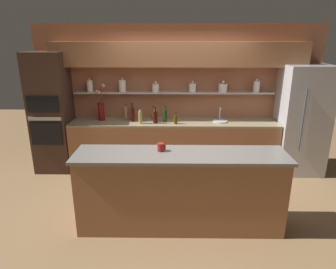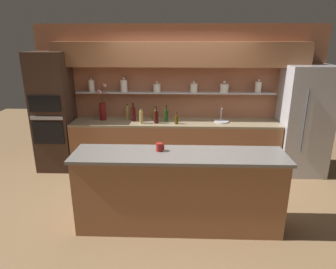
% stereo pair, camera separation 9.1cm
% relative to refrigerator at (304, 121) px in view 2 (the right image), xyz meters
% --- Properties ---
extents(ground_plane, '(12.00, 12.00, 0.00)m').
position_rel_refrigerator_xyz_m(ground_plane, '(-2.20, -1.20, -0.96)').
color(ground_plane, olive).
extents(back_wall_unit, '(5.20, 0.44, 2.60)m').
position_rel_refrigerator_xyz_m(back_wall_unit, '(-2.20, 0.33, 0.59)').
color(back_wall_unit, '#A86647').
rests_on(back_wall_unit, ground_plane).
extents(back_counter_unit, '(3.72, 0.62, 0.92)m').
position_rel_refrigerator_xyz_m(back_counter_unit, '(-2.28, 0.04, -0.50)').
color(back_counter_unit, '#99603D').
rests_on(back_counter_unit, ground_plane).
extents(island_counter, '(2.62, 0.61, 1.02)m').
position_rel_refrigerator_xyz_m(island_counter, '(-2.20, -1.77, -0.45)').
color(island_counter, '#99603D').
rests_on(island_counter, ground_plane).
extents(refrigerator, '(0.80, 0.73, 1.93)m').
position_rel_refrigerator_xyz_m(refrigerator, '(0.00, 0.00, 0.00)').
color(refrigerator, '#B7B7BC').
rests_on(refrigerator, ground_plane).
extents(oven_tower, '(0.64, 0.64, 2.14)m').
position_rel_refrigerator_xyz_m(oven_tower, '(-4.48, 0.04, 0.10)').
color(oven_tower, '#3D281E').
rests_on(oven_tower, ground_plane).
extents(flower_vase, '(0.17, 0.14, 0.67)m').
position_rel_refrigerator_xyz_m(flower_vase, '(-3.60, 0.11, 0.17)').
color(flower_vase, maroon).
rests_on(flower_vase, back_counter_unit).
extents(sink_fixture, '(0.26, 0.26, 0.25)m').
position_rel_refrigerator_xyz_m(sink_fixture, '(-1.44, 0.05, -0.02)').
color(sink_fixture, '#B7B7BC').
rests_on(sink_fixture, back_counter_unit).
extents(bottle_spirit_0, '(0.06, 0.06, 0.28)m').
position_rel_refrigerator_xyz_m(bottle_spirit_0, '(-2.87, -0.10, 0.08)').
color(bottle_spirit_0, tan).
rests_on(bottle_spirit_0, back_counter_unit).
extents(bottle_wine_1, '(0.07, 0.07, 0.33)m').
position_rel_refrigerator_xyz_m(bottle_wine_1, '(-3.04, 0.12, 0.08)').
color(bottle_wine_1, '#193814').
rests_on(bottle_wine_1, back_counter_unit).
extents(bottle_oil_2, '(0.06, 0.06, 0.21)m').
position_rel_refrigerator_xyz_m(bottle_oil_2, '(-2.24, -0.11, 0.04)').
color(bottle_oil_2, '#47380A').
rests_on(bottle_oil_2, back_counter_unit).
extents(bottle_wine_3, '(0.08, 0.08, 0.31)m').
position_rel_refrigerator_xyz_m(bottle_wine_3, '(-2.60, -0.08, 0.07)').
color(bottle_wine_3, '#380C0C').
rests_on(bottle_wine_3, back_counter_unit).
extents(bottle_spirit_4, '(0.07, 0.07, 0.28)m').
position_rel_refrigerator_xyz_m(bottle_spirit_4, '(-3.15, 0.18, 0.07)').
color(bottle_spirit_4, tan).
rests_on(bottle_spirit_4, back_counter_unit).
extents(bottle_wine_5, '(0.08, 0.08, 0.34)m').
position_rel_refrigerator_xyz_m(bottle_wine_5, '(-3.02, 0.04, 0.08)').
color(bottle_wine_5, '#380C0C').
rests_on(bottle_wine_5, back_counter_unit).
extents(bottle_spirit_6, '(0.07, 0.07, 0.25)m').
position_rel_refrigerator_xyz_m(bottle_spirit_6, '(-2.61, 0.02, 0.06)').
color(bottle_spirit_6, gray).
rests_on(bottle_spirit_6, back_counter_unit).
extents(bottle_wine_7, '(0.07, 0.07, 0.31)m').
position_rel_refrigerator_xyz_m(bottle_wine_7, '(-2.43, 0.03, 0.07)').
color(bottle_wine_7, '#193814').
rests_on(bottle_wine_7, back_counter_unit).
extents(bottle_oil_8, '(0.06, 0.06, 0.24)m').
position_rel_refrigerator_xyz_m(bottle_oil_8, '(-2.66, 0.22, 0.05)').
color(bottle_oil_8, olive).
rests_on(bottle_oil_8, back_counter_unit).
extents(coffee_mug, '(0.10, 0.08, 0.10)m').
position_rel_refrigerator_xyz_m(coffee_mug, '(-2.45, -1.69, 0.11)').
color(coffee_mug, maroon).
rests_on(coffee_mug, island_counter).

